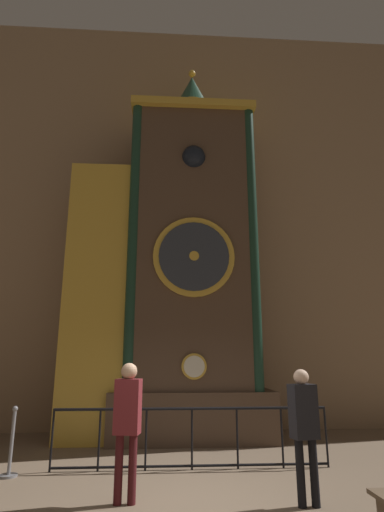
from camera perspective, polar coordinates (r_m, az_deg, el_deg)
ground_plane at (r=6.03m, az=-0.87°, el=-32.15°), size 28.00×28.00×0.00m
cathedral_back_wall at (r=12.04m, az=-2.47°, el=6.71°), size 24.00×0.32×12.33m
clock_tower at (r=10.10m, az=-2.89°, el=-1.56°), size 4.94×1.76×9.92m
railing_fence at (r=7.56m, az=-0.01°, el=-24.10°), size 4.79×0.05×1.00m
visitor_near at (r=5.91m, az=-9.20°, el=-21.62°), size 0.37×0.28×1.77m
visitor_far at (r=5.95m, az=15.70°, el=-21.84°), size 0.38×0.28×1.69m
stanchion_post at (r=7.76m, az=-24.49°, el=-24.24°), size 0.28×0.28×1.07m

